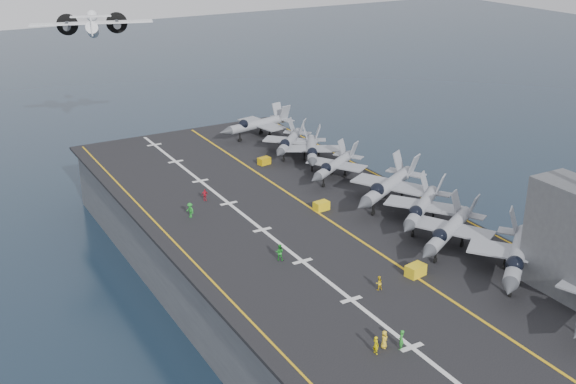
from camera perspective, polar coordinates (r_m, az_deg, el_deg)
ground at (r=98.79m, az=1.15°, el=-7.78°), size 500.00×500.00×0.00m
hull at (r=96.43m, az=1.17°, el=-5.19°), size 36.00×90.00×10.00m
flight_deck at (r=94.19m, az=1.20°, el=-2.37°), size 38.00×92.00×0.40m
foul_line at (r=95.54m, az=2.75°, el=-1.88°), size 0.35×90.00×0.02m
landing_centerline at (r=91.45m, az=-2.04°, el=-3.00°), size 0.50×90.00×0.02m
deck_edge_port at (r=87.45m, az=-8.46°, el=-4.45°), size 0.25×90.00×0.02m
deck_edge_stbd at (r=104.05m, az=10.00°, el=-0.17°), size 0.25×90.00×0.02m
fighter_jet_1 at (r=82.84m, az=17.69°, el=-4.70°), size 19.49×18.58×5.65m
fighter_jet_2 at (r=87.51m, az=12.61°, el=-2.86°), size 18.00×16.10×5.22m
fighter_jet_3 at (r=93.60m, az=10.53°, el=-1.08°), size 17.55×16.54×5.08m
fighter_jet_4 at (r=99.16m, az=7.93°, el=0.57°), size 19.39×17.22×5.62m
fighter_jet_5 at (r=107.67m, az=3.70°, el=2.19°), size 16.05×14.62×4.64m
fighter_jet_6 at (r=114.39m, az=1.89°, el=3.44°), size 14.81×16.43×4.76m
fighter_jet_7 at (r=118.48m, az=0.14°, el=4.09°), size 15.89×15.93×4.69m
fighter_jet_8 at (r=127.54m, az=-2.37°, el=5.45°), size 16.22×12.35×5.08m
tow_cart_a at (r=81.47m, az=10.05°, el=-6.11°), size 2.41×1.80×1.31m
tow_cart_b at (r=97.14m, az=2.66°, el=-1.10°), size 2.12×1.49×1.20m
tow_cart_c at (r=114.33m, az=-1.89°, el=2.47°), size 2.08×1.56×1.13m
crew_0 at (r=68.64m, az=7.61°, el=-11.46°), size 1.28×1.20×1.77m
crew_1 at (r=67.71m, az=6.95°, el=-11.91°), size 0.81×1.15×1.83m
crew_2 at (r=83.45m, az=-0.68°, el=-4.78°), size 1.43×1.35×1.99m
crew_3 at (r=95.51m, az=-7.75°, el=-1.43°), size 1.13×1.40×2.02m
crew_4 at (r=100.68m, az=-6.60°, el=-0.23°), size 1.12×0.85×1.70m
crew_6 at (r=68.61m, az=8.94°, el=-11.46°), size 1.42×1.36×1.98m
crew_7 at (r=78.00m, az=7.18°, el=-7.14°), size 1.01×0.71×1.62m
transport_plane at (r=137.27m, az=-15.18°, el=12.25°), size 24.45×19.70×5.05m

